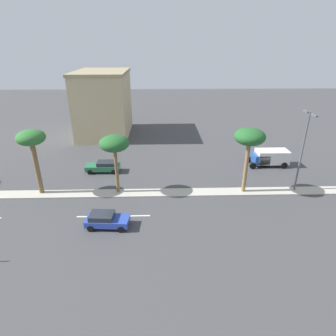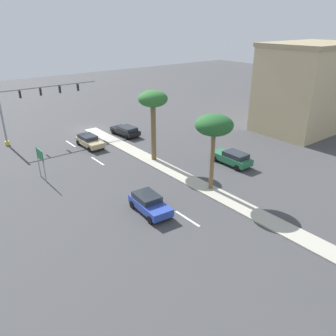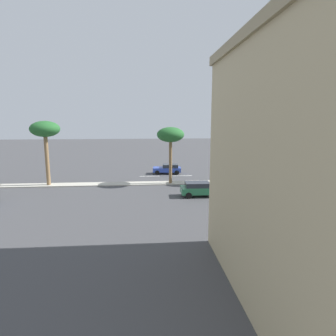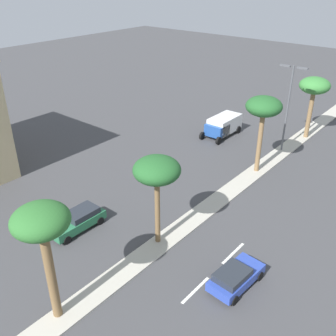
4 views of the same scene
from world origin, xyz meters
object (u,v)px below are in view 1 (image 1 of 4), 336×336
Objects in this scene: box_truck at (269,157)px; sedan_green_near at (104,166)px; palm_tree_rear at (31,141)px; sedan_blue_far at (106,220)px; street_lamp_rear at (303,146)px; palm_tree_far at (250,138)px; commercial_building at (104,104)px; palm_tree_trailing at (114,144)px.

sedan_green_near is at bearing -86.25° from box_truck.
palm_tree_rear is 12.25m from sedan_blue_far.
sedan_green_near is (-5.76, 6.14, -5.60)m from palm_tree_rear.
street_lamp_rear is 2.05× the size of sedan_green_near.
sedan_green_near is at bearing -109.49° from palm_tree_far.
commercial_building is 23.85m from palm_tree_trailing.
box_truck is at bearing 57.96° from commercial_building.
sedan_green_near is at bearing 8.65° from commercial_building.
commercial_building is at bearing -122.04° from box_truck.
palm_tree_far is (0.34, 23.36, 0.15)m from palm_tree_rear.
palm_tree_trailing is 8.19m from sedan_green_near.
palm_tree_far is 1.83× the size of sedan_blue_far.
commercial_building is 1.98× the size of palm_tree_trailing.
palm_tree_rear is 1.10× the size of palm_tree_trailing.
palm_tree_rear is at bearing -8.55° from commercial_building.
commercial_building is 1.46× the size of street_lamp_rear.
street_lamp_rear reaches higher than sedan_green_near.
sedan_blue_far is (29.88, 5.10, -5.00)m from commercial_building.
sedan_blue_far is 24.68m from box_truck.
palm_tree_rear is at bearing -75.94° from box_truck.
box_truck is (-7.59, 5.60, -5.26)m from palm_tree_far.
commercial_building reaches higher than sedan_green_near.
street_lamp_rear is at bearing 89.80° from palm_tree_trailing.
palm_tree_far is at bearing 88.89° from palm_tree_trailing.
palm_tree_far is (0.28, 14.56, 0.63)m from palm_tree_trailing.
sedan_blue_far is (6.35, -14.77, -5.78)m from palm_tree_far.
palm_tree_trailing is 0.74× the size of street_lamp_rear.
commercial_building is 30.38m from box_truck.
street_lamp_rear is at bearing 75.86° from sedan_green_near.
palm_tree_far is at bearing 89.18° from palm_tree_rear.
sedan_blue_far is (6.56, -20.90, -4.80)m from street_lamp_rear.
commercial_building is 34.93m from street_lamp_rear.
palm_tree_rear is 0.81× the size of street_lamp_rear.
palm_tree_trailing is at bearing 89.65° from palm_tree_rear.
palm_tree_trailing is 0.90× the size of palm_tree_far.
palm_tree_far is 6.22m from street_lamp_rear.
palm_tree_far is at bearing 70.51° from sedan_green_near.
palm_tree_rear is 29.50m from street_lamp_rear.
palm_tree_rear is 10.11m from sedan_green_near.
street_lamp_rear is at bearing 91.94° from palm_tree_far.
street_lamp_rear is at bearing 48.11° from commercial_building.
palm_tree_trailing is at bearing -90.20° from street_lamp_rear.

